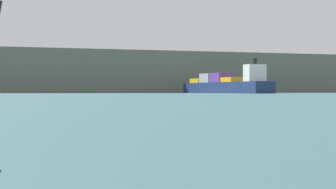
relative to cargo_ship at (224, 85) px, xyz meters
The scene contains 2 objects.
cargo_ship is the anchor object (origin of this frame).
distant_headland 327.31m from the cargo_ship, 77.73° to the left, with size 1009.35×355.54×53.31m, color #60665B.
Camera 1 is at (-0.76, -8.60, 2.58)m, focal length 63.71 mm.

